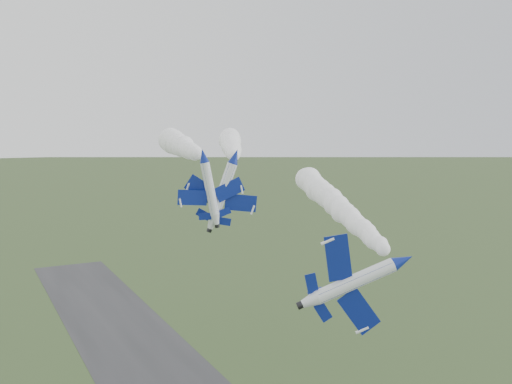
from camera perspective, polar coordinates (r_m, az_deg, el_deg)
jet_lead at (r=66.72m, az=14.55°, el=-6.65°), size 7.69×13.92×11.00m
smoke_trail_jet_lead at (r=102.31m, az=7.78°, el=-1.10°), size 28.62×65.52×5.28m
jet_pair_left at (r=85.50m, az=-5.29°, el=3.66°), size 10.21×12.15×3.40m
smoke_trail_jet_pair_left at (r=116.28m, az=-7.56°, el=4.62°), size 18.66×56.47×5.50m
jet_pair_right at (r=86.65m, az=-2.10°, el=3.59°), size 10.66×12.90×4.47m
smoke_trail_jet_pair_right at (r=121.40m, az=-2.53°, el=4.73°), size 30.46×59.86×5.41m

